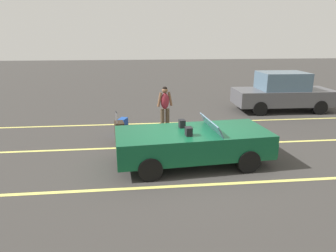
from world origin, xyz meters
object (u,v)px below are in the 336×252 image
(parked_sedan_near, at_px, (282,92))
(suitcase_large_black, at_px, (120,133))
(convertible_car, at_px, (200,143))
(suitcase_small_carryon, at_px, (159,132))
(suitcase_medium_bright, at_px, (123,127))
(traveler_person, at_px, (165,106))

(parked_sedan_near, bearing_deg, suitcase_large_black, -151.02)
(convertible_car, height_order, suitcase_small_carryon, convertible_car)
(convertible_car, relative_size, suitcase_small_carryon, 8.54)
(suitcase_small_carryon, xyz_separation_m, parked_sedan_near, (6.09, 3.47, 0.64))
(convertible_car, bearing_deg, suitcase_small_carryon, 109.16)
(suitcase_medium_bright, xyz_separation_m, traveler_person, (1.53, 0.44, 0.62))
(suitcase_large_black, xyz_separation_m, traveler_person, (1.61, 1.33, 0.56))
(suitcase_medium_bright, height_order, suitcase_small_carryon, suitcase_medium_bright)
(convertible_car, distance_m, suitcase_medium_bright, 3.46)
(convertible_car, height_order, suitcase_large_black, convertible_car)
(traveler_person, bearing_deg, suitcase_large_black, -64.50)
(convertible_car, height_order, traveler_person, traveler_person)
(traveler_person, bearing_deg, parked_sedan_near, 99.59)
(suitcase_small_carryon, xyz_separation_m, traveler_person, (0.31, 0.94, 0.68))
(convertible_car, bearing_deg, traveler_person, 97.12)
(convertible_car, xyz_separation_m, suitcase_medium_bright, (-2.18, 2.67, -0.28))
(suitcase_large_black, bearing_deg, parked_sedan_near, 17.91)
(convertible_car, xyz_separation_m, suitcase_small_carryon, (-0.96, 2.18, -0.34))
(suitcase_small_carryon, relative_size, parked_sedan_near, 0.11)
(convertible_car, relative_size, parked_sedan_near, 0.94)
(suitcase_large_black, relative_size, suitcase_small_carryon, 2.17)
(suitcase_small_carryon, height_order, traveler_person, traveler_person)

